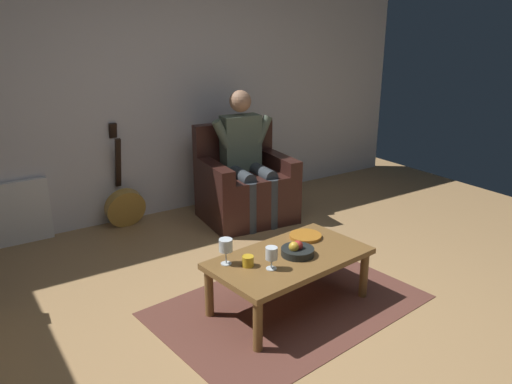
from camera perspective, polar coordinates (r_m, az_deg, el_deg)
The scene contains 13 objects.
ground_plane at distance 3.40m, azimuth 8.80°, elevation -15.32°, with size 6.88×6.88×0.00m, color #A78052.
wall_back at distance 5.12m, azimuth -10.96°, elevation 11.52°, with size 6.13×0.06×2.56m, color silver.
rug at distance 3.64m, azimuth 3.69°, elevation -12.54°, with size 1.79×1.20×0.01m, color brown.
armchair at distance 5.02m, azimuth -1.25°, elevation 0.54°, with size 0.90×0.79×0.93m.
person_seated at distance 4.90m, azimuth -1.12°, elevation 4.35°, with size 0.64×0.62×1.27m.
coffee_table at distance 3.48m, azimuth 3.80°, elevation -7.89°, with size 1.15×0.73×0.38m.
guitar at distance 5.01m, azimuth -14.55°, elevation -1.35°, with size 0.38×0.29×0.99m.
radiator at distance 4.93m, azimuth -25.18°, elevation -2.14°, with size 0.54×0.06×0.57m, color white.
wine_glass_near at distance 3.30m, azimuth -3.42°, elevation -6.15°, with size 0.09×0.09×0.18m.
wine_glass_far at distance 3.24m, azimuth 1.75°, elevation -7.06°, with size 0.08×0.08×0.15m.
fruit_bowl at distance 3.46m, azimuth 4.66°, elevation -6.57°, with size 0.23×0.23×0.11m.
decorative_dish at distance 3.74m, azimuth 5.58°, elevation -4.95°, with size 0.23×0.23×0.02m, color #B26C21.
candle_jar at distance 3.30m, azimuth -0.92°, elevation -7.77°, with size 0.08×0.08×0.07m, color gold.
Camera 1 is at (1.95, 2.05, 1.89)m, focal length 35.58 mm.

